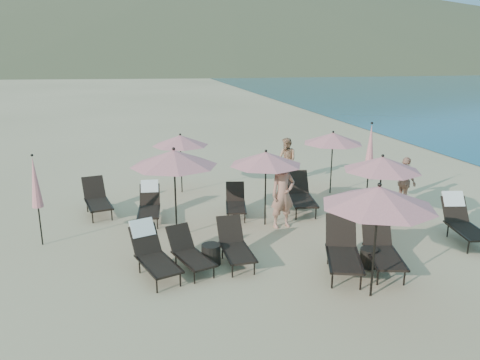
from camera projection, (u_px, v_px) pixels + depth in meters
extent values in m
plane|color=#D6BA8C|center=(324.00, 262.00, 10.77)|extent=(800.00, 800.00, 0.00)
cone|color=brown|center=(225.00, 13.00, 297.96)|extent=(690.00, 690.00, 55.00)
cone|color=brown|center=(383.00, 35.00, 358.39)|extent=(280.00, 280.00, 32.00)
cube|color=beige|center=(54.00, 26.00, 285.98)|extent=(18.00, 16.00, 38.00)
cube|color=black|center=(159.00, 265.00, 9.85)|extent=(0.94, 1.31, 0.05)
cube|color=black|center=(145.00, 240.00, 10.43)|extent=(0.72, 0.61, 0.61)
cylinder|color=black|center=(157.00, 285.00, 9.37)|extent=(0.04, 0.04, 0.33)
cylinder|color=black|center=(140.00, 266.00, 10.20)|extent=(0.04, 0.04, 0.33)
cylinder|color=black|center=(180.00, 279.00, 9.62)|extent=(0.04, 0.04, 0.33)
cylinder|color=black|center=(161.00, 261.00, 10.46)|extent=(0.04, 0.04, 0.33)
cube|color=black|center=(145.00, 267.00, 9.74)|extent=(0.44, 1.28, 0.04)
cube|color=black|center=(171.00, 261.00, 10.04)|extent=(0.44, 1.28, 0.04)
cube|color=silver|center=(142.00, 228.00, 10.49)|extent=(0.59, 0.43, 0.37)
cube|color=black|center=(194.00, 260.00, 10.18)|extent=(0.86, 1.19, 0.04)
cube|color=black|center=(180.00, 238.00, 10.69)|extent=(0.65, 0.56, 0.55)
cylinder|color=black|center=(194.00, 277.00, 9.74)|extent=(0.03, 0.03, 0.30)
cylinder|color=black|center=(176.00, 261.00, 10.49)|extent=(0.03, 0.03, 0.30)
cylinder|color=black|center=(214.00, 272.00, 9.98)|extent=(0.03, 0.03, 0.30)
cylinder|color=black|center=(194.00, 256.00, 10.72)|extent=(0.03, 0.03, 0.30)
cube|color=black|center=(182.00, 261.00, 10.08)|extent=(0.42, 1.15, 0.04)
cube|color=black|center=(204.00, 256.00, 10.35)|extent=(0.42, 1.15, 0.04)
cube|color=black|center=(238.00, 253.00, 10.47)|extent=(0.61, 1.15, 0.05)
cube|color=black|center=(230.00, 229.00, 11.10)|extent=(0.60, 0.44, 0.59)
cylinder|color=black|center=(232.00, 271.00, 10.01)|extent=(0.03, 0.03, 0.32)
cylinder|color=black|center=(222.00, 252.00, 10.92)|extent=(0.03, 0.03, 0.32)
cylinder|color=black|center=(254.00, 268.00, 10.13)|extent=(0.03, 0.03, 0.32)
cylinder|color=black|center=(243.00, 250.00, 11.04)|extent=(0.03, 0.03, 0.32)
cube|color=black|center=(225.00, 253.00, 10.44)|extent=(0.07, 1.28, 0.04)
cube|color=black|center=(250.00, 250.00, 10.58)|extent=(0.07, 1.28, 0.04)
cube|color=black|center=(344.00, 260.00, 9.99)|extent=(1.09, 1.47, 0.06)
cube|color=black|center=(341.00, 231.00, 10.75)|extent=(0.81, 0.70, 0.68)
cylinder|color=black|center=(332.00, 280.00, 9.54)|extent=(0.04, 0.04, 0.37)
cylinder|color=black|center=(328.00, 256.00, 10.63)|extent=(0.04, 0.04, 0.37)
cylinder|color=black|center=(361.00, 281.00, 9.49)|extent=(0.04, 0.04, 0.37)
cylinder|color=black|center=(354.00, 258.00, 10.57)|extent=(0.04, 0.04, 0.37)
cube|color=black|center=(328.00, 258.00, 10.07)|extent=(0.54, 1.42, 0.04)
cube|color=black|center=(360.00, 259.00, 10.01)|extent=(0.54, 1.42, 0.04)
cube|color=black|center=(385.00, 258.00, 10.13)|extent=(0.96, 1.39, 0.05)
cube|color=black|center=(376.00, 230.00, 10.86)|extent=(0.76, 0.63, 0.65)
cylinder|color=black|center=(378.00, 277.00, 9.68)|extent=(0.04, 0.04, 0.36)
cylinder|color=black|center=(366.00, 255.00, 10.73)|extent=(0.04, 0.04, 0.36)
cylinder|color=black|center=(404.00, 277.00, 9.67)|extent=(0.04, 0.04, 0.36)
cylinder|color=black|center=(390.00, 255.00, 10.71)|extent=(0.04, 0.04, 0.36)
cube|color=black|center=(370.00, 256.00, 10.19)|extent=(0.42, 1.38, 0.04)
cube|color=black|center=(399.00, 257.00, 10.17)|extent=(0.42, 1.38, 0.04)
cube|color=black|center=(469.00, 232.00, 11.62)|extent=(0.87, 1.33, 0.05)
cube|color=black|center=(455.00, 209.00, 12.34)|extent=(0.72, 0.58, 0.63)
cylinder|color=black|center=(468.00, 247.00, 11.17)|extent=(0.04, 0.04, 0.35)
cylinder|color=black|center=(448.00, 231.00, 12.19)|extent=(0.04, 0.04, 0.35)
cylinder|color=black|center=(468.00, 230.00, 12.21)|extent=(0.04, 0.04, 0.35)
cube|color=black|center=(456.00, 231.00, 11.66)|extent=(0.31, 1.37, 0.04)
cube|color=black|center=(480.00, 230.00, 11.68)|extent=(0.31, 1.37, 0.04)
cube|color=silver|center=(453.00, 199.00, 12.42)|extent=(0.60, 0.39, 0.38)
cube|color=black|center=(99.00, 205.00, 13.67)|extent=(0.87, 1.33, 0.05)
cube|color=black|center=(94.00, 187.00, 14.31)|extent=(0.72, 0.58, 0.63)
cylinder|color=black|center=(93.00, 217.00, 13.16)|extent=(0.04, 0.04, 0.35)
cylinder|color=black|center=(87.00, 206.00, 14.08)|extent=(0.04, 0.04, 0.35)
cylinder|color=black|center=(112.00, 215.00, 13.38)|extent=(0.04, 0.04, 0.35)
cylinder|color=black|center=(105.00, 204.00, 14.30)|extent=(0.04, 0.04, 0.35)
cube|color=black|center=(88.00, 205.00, 13.59)|extent=(0.32, 1.36, 0.04)
cube|color=black|center=(109.00, 202.00, 13.84)|extent=(0.32, 1.36, 0.04)
cube|color=black|center=(149.00, 212.00, 13.12)|extent=(0.69, 1.18, 0.05)
cube|color=black|center=(150.00, 195.00, 13.77)|extent=(0.62, 0.48, 0.58)
cylinder|color=black|center=(139.00, 224.00, 12.69)|extent=(0.03, 0.03, 0.32)
cylinder|color=black|center=(142.00, 212.00, 13.61)|extent=(0.03, 0.03, 0.32)
cylinder|color=black|center=(157.00, 223.00, 12.75)|extent=(0.03, 0.03, 0.32)
cylinder|color=black|center=(159.00, 212.00, 13.67)|extent=(0.03, 0.03, 0.32)
cube|color=black|center=(139.00, 212.00, 13.13)|extent=(0.17, 1.27, 0.04)
cube|color=black|center=(159.00, 211.00, 13.20)|extent=(0.17, 1.27, 0.04)
cube|color=silver|center=(150.00, 186.00, 13.84)|extent=(0.53, 0.31, 0.35)
cube|color=black|center=(236.00, 208.00, 13.54)|extent=(0.75, 1.16, 0.04)
cube|color=black|center=(235.00, 192.00, 14.17)|extent=(0.62, 0.51, 0.55)
cylinder|color=black|center=(228.00, 218.00, 13.15)|extent=(0.03, 0.03, 0.30)
cylinder|color=black|center=(228.00, 208.00, 14.03)|extent=(0.03, 0.03, 0.30)
cylinder|color=black|center=(245.00, 218.00, 13.16)|extent=(0.03, 0.03, 0.30)
cylinder|color=black|center=(243.00, 207.00, 14.05)|extent=(0.03, 0.03, 0.30)
cube|color=black|center=(227.00, 207.00, 13.57)|extent=(0.27, 1.19, 0.04)
cube|color=black|center=(245.00, 207.00, 13.59)|extent=(0.27, 1.19, 0.04)
cube|color=black|center=(302.00, 201.00, 13.92)|extent=(0.89, 1.42, 0.06)
cube|color=black|center=(297.00, 182.00, 14.69)|extent=(0.76, 0.61, 0.68)
cylinder|color=black|center=(296.00, 214.00, 13.43)|extent=(0.04, 0.04, 0.38)
cylinder|color=black|center=(289.00, 201.00, 14.52)|extent=(0.04, 0.04, 0.38)
cylinder|color=black|center=(316.00, 213.00, 13.47)|extent=(0.04, 0.04, 0.38)
cylinder|color=black|center=(307.00, 201.00, 14.56)|extent=(0.04, 0.04, 0.38)
cube|color=black|center=(291.00, 200.00, 13.95)|extent=(0.28, 1.48, 0.04)
cube|color=black|center=(313.00, 200.00, 14.00)|extent=(0.28, 1.48, 0.04)
cylinder|color=black|center=(175.00, 196.00, 11.99)|extent=(0.05, 0.05, 2.21)
cone|color=#E88483|center=(174.00, 158.00, 11.72)|extent=(2.21, 2.21, 0.40)
sphere|color=black|center=(174.00, 149.00, 11.66)|extent=(0.08, 0.08, 0.08)
cylinder|color=black|center=(265.00, 190.00, 12.84)|extent=(0.04, 0.04, 1.99)
cone|color=#E88483|center=(266.00, 158.00, 12.60)|extent=(1.99, 1.99, 0.36)
sphere|color=black|center=(266.00, 151.00, 12.55)|extent=(0.08, 0.08, 0.08)
cylinder|color=black|center=(379.00, 197.00, 12.24)|extent=(0.04, 0.04, 2.00)
cone|color=#E88483|center=(382.00, 164.00, 12.00)|extent=(2.00, 2.00, 0.36)
sphere|color=black|center=(383.00, 156.00, 11.94)|extent=(0.08, 0.08, 0.08)
cylinder|color=black|center=(181.00, 165.00, 15.84)|extent=(0.04, 0.04, 1.90)
cone|color=#E88483|center=(180.00, 140.00, 15.61)|extent=(1.90, 1.90, 0.34)
sphere|color=black|center=(180.00, 134.00, 15.56)|extent=(0.07, 0.07, 0.07)
cylinder|color=black|center=(331.00, 165.00, 15.74)|extent=(0.04, 0.04, 2.00)
cone|color=#E88483|center=(333.00, 138.00, 15.49)|extent=(2.00, 2.00, 0.36)
sphere|color=black|center=(333.00, 132.00, 15.44)|extent=(0.08, 0.08, 0.08)
cylinder|color=black|center=(375.00, 245.00, 9.01)|extent=(0.05, 0.05, 2.18)
cone|color=#E88483|center=(379.00, 196.00, 8.75)|extent=(2.18, 2.18, 0.39)
sphere|color=black|center=(380.00, 185.00, 8.69)|extent=(0.08, 0.08, 0.08)
cylinder|color=black|center=(367.00, 192.00, 14.08)|extent=(0.04, 0.04, 1.17)
cone|color=#E88483|center=(370.00, 149.00, 13.73)|extent=(0.32, 0.32, 1.48)
sphere|color=black|center=(372.00, 123.00, 13.52)|extent=(0.07, 0.07, 0.07)
cylinder|color=black|center=(41.00, 226.00, 11.61)|extent=(0.04, 0.04, 1.00)
cone|color=#E88483|center=(35.00, 182.00, 11.31)|extent=(0.27, 0.27, 1.27)
sphere|color=black|center=(32.00, 155.00, 11.13)|extent=(0.06, 0.06, 0.06)
cylinder|color=black|center=(211.00, 254.00, 10.62)|extent=(0.44, 0.44, 0.47)
cylinder|color=black|center=(369.00, 258.00, 10.49)|extent=(0.40, 0.40, 0.44)
imported|color=#AF755F|center=(283.00, 194.00, 12.71)|extent=(0.75, 0.54, 1.89)
imported|color=#AC7A59|center=(287.00, 160.00, 17.28)|extent=(0.83, 0.94, 1.61)
imported|color=tan|center=(405.00, 182.00, 14.48)|extent=(0.50, 0.96, 1.57)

